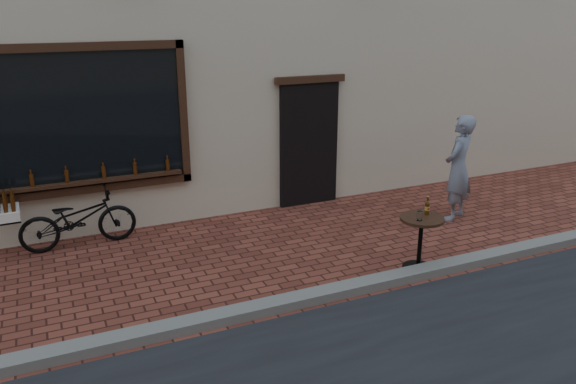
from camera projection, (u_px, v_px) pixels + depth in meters
name	position (u px, v px, depth m)	size (l,w,h in m)	color
ground	(292.00, 315.00, 6.62)	(90.00, 90.00, 0.00)	#5A271D
kerb	(285.00, 303.00, 6.78)	(90.00, 0.25, 0.12)	slate
cargo_bicycle	(76.00, 219.00, 8.36)	(1.95, 0.64, 0.94)	black
bistro_table	(421.00, 232.00, 7.61)	(0.59, 0.59, 1.02)	black
pedestrian	(458.00, 168.00, 9.33)	(0.65, 0.43, 1.79)	gray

